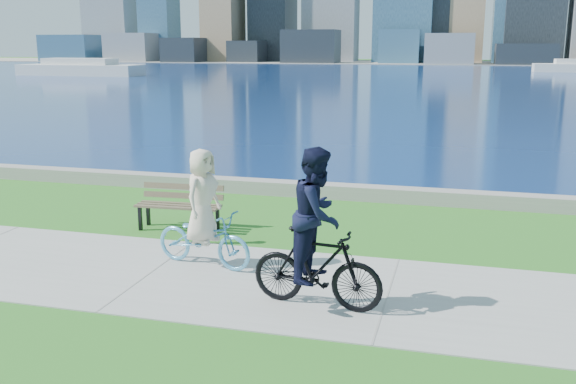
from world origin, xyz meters
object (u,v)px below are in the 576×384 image
bollard_lamp (195,211)px  cyclist_woman (203,223)px  park_bench (180,203)px  cyclist_man (317,242)px

bollard_lamp → cyclist_woman: cyclist_woman is taller
park_bench → cyclist_man: cyclist_man is taller
cyclist_woman → cyclist_man: (2.29, -1.26, 0.23)m
bollard_lamp → cyclist_man: cyclist_man is taller
cyclist_woman → cyclist_man: bearing=-106.9°
cyclist_woman → cyclist_man: size_ratio=0.87×
park_bench → cyclist_man: (3.68, -3.32, 0.45)m
cyclist_woman → cyclist_man: 2.63m
bollard_lamp → cyclist_man: bearing=-39.2°
park_bench → cyclist_woman: bearing=-59.2°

